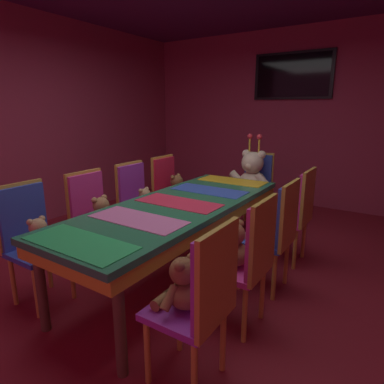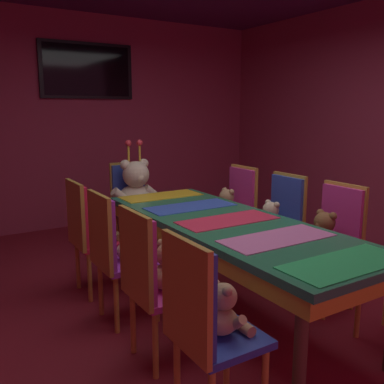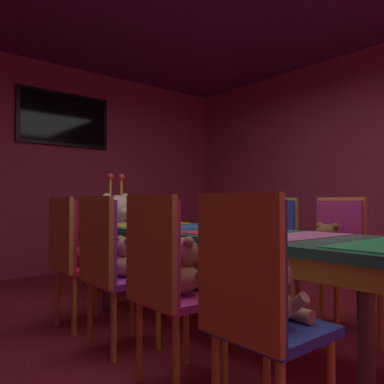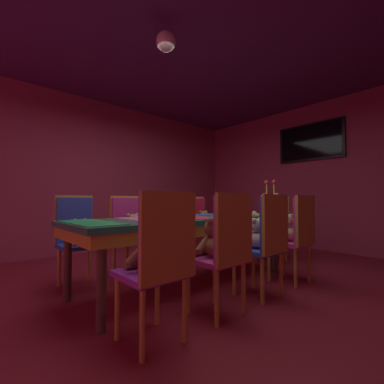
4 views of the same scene
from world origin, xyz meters
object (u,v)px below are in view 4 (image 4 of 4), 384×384
(chair_left_3, at_px, (198,222))
(teddy_right_1, at_px, (213,240))
(teddy_left_2, at_px, (173,226))
(chair_right_3, at_px, (299,230))
(wall_tv, at_px, (310,142))
(teddy_left_3, at_px, (204,222))
(teddy_right_3, at_px, (287,229))
(king_teddy_bear, at_px, (269,215))
(chair_right_1, at_px, (227,242))
(banquet_table, at_px, (188,225))
(throne_chair, at_px, (275,221))
(chair_left_1, at_px, (128,227))
(teddy_right_2, at_px, (255,235))
(pendant_light, at_px, (166,41))
(chair_right_2, at_px, (268,235))
(teddy_left_0, at_px, (81,233))
(chair_left_0, at_px, (76,230))
(teddy_right_0, at_px, (149,250))
(chair_right_0, at_px, (162,253))
(teddy_left_1, at_px, (134,228))
(chair_left_2, at_px, (167,224))

(chair_left_3, height_order, teddy_right_1, chair_left_3)
(teddy_left_2, height_order, chair_right_3, chair_right_3)
(chair_left_3, relative_size, wall_tv, 0.80)
(teddy_left_3, relative_size, teddy_right_3, 1.01)
(teddy_left_3, height_order, king_teddy_bear, king_teddy_bear)
(teddy_left_3, distance_m, chair_right_1, 1.93)
(banquet_table, xyz_separation_m, throne_chair, (0.00, 1.81, -0.06))
(chair_left_1, xyz_separation_m, throne_chair, (0.81, 2.11, 0.00))
(teddy_left_3, bearing_deg, teddy_right_2, -24.41)
(teddy_right_1, xyz_separation_m, wall_tv, (-0.69, 3.42, 1.45))
(teddy_right_3, bearing_deg, pendant_light, 65.44)
(teddy_right_3, bearing_deg, teddy_left_2, 24.88)
(chair_right_2, distance_m, teddy_right_2, 0.15)
(teddy_left_0, xyz_separation_m, pendant_light, (0.77, 0.56, 1.97))
(chair_right_2, bearing_deg, teddy_left_0, 38.42)
(wall_tv, bearing_deg, chair_right_1, -76.24)
(chair_right_2, height_order, king_teddy_bear, king_teddy_bear)
(banquet_table, bearing_deg, chair_left_3, 131.83)
(teddy_left_3, height_order, chair_right_1, chair_right_1)
(teddy_right_2, relative_size, throne_chair, 0.32)
(chair_left_0, distance_m, chair_left_3, 1.82)
(teddy_left_0, distance_m, teddy_right_2, 1.84)
(banquet_table, bearing_deg, chair_right_2, 19.34)
(teddy_right_0, xyz_separation_m, king_teddy_bear, (-0.69, 2.58, 0.12))
(chair_right_0, bearing_deg, teddy_left_2, -39.86)
(chair_left_1, height_order, chair_right_1, same)
(chair_right_3, distance_m, teddy_right_3, 0.15)
(chair_right_1, relative_size, throne_chair, 1.00)
(teddy_left_1, relative_size, wall_tv, 0.27)
(banquet_table, height_order, king_teddy_bear, king_teddy_bear)
(teddy_right_0, bearing_deg, pendant_light, -43.28)
(chair_left_2, relative_size, teddy_right_0, 2.96)
(teddy_left_0, bearing_deg, chair_right_0, -0.66)
(banquet_table, bearing_deg, wall_tv, 90.00)
(teddy_left_2, relative_size, king_teddy_bear, 0.36)
(chair_left_1, bearing_deg, chair_right_3, 37.15)
(teddy_right_3, bearing_deg, teddy_right_0, 90.55)
(chair_right_0, height_order, chair_right_2, same)
(chair_left_1, bearing_deg, teddy_left_0, -79.38)
(chair_right_0, height_order, teddy_right_2, chair_right_0)
(teddy_right_0, bearing_deg, chair_right_2, -96.61)
(chair_right_3, bearing_deg, teddy_left_2, 22.70)
(chair_left_0, relative_size, wall_tv, 0.80)
(chair_left_0, xyz_separation_m, teddy_right_0, (1.53, -0.02, -0.00))
(teddy_left_2, relative_size, teddy_left_3, 0.84)
(chair_left_1, xyz_separation_m, teddy_left_3, (0.15, 1.20, -0.00))
(chair_left_1, xyz_separation_m, teddy_right_2, (1.50, 0.59, -0.01))
(chair_right_0, height_order, chair_right_3, same)
(teddy_right_2, height_order, king_teddy_bear, king_teddy_bear)
(teddy_left_1, xyz_separation_m, teddy_left_3, (0.01, 1.20, 0.00))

